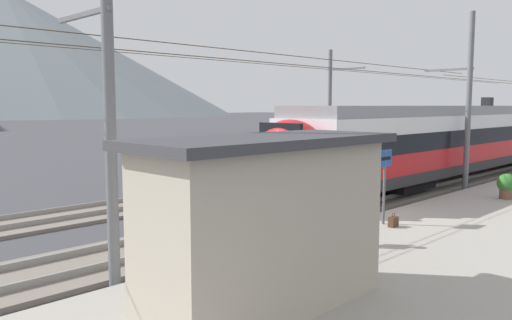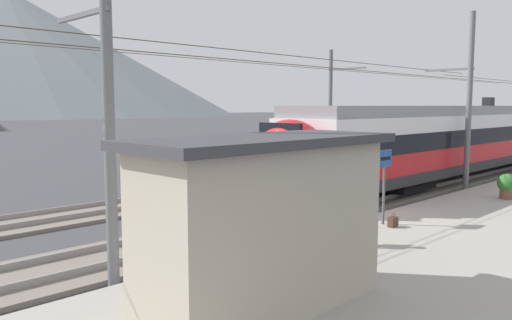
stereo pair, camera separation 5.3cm
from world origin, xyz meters
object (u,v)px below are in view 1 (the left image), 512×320
at_px(train_near_platform, 485,134).
at_px(catenary_mast_west, 106,94).
at_px(potted_plant_platform_edge, 507,184).
at_px(catenary_mast_mid, 466,100).
at_px(platform_shelter, 267,223).
at_px(platform_sign, 385,170).
at_px(catenary_mast_far_side, 332,105).
at_px(passenger_walking, 341,208).
at_px(train_far_track, 467,126).
at_px(handbag_near_sign, 393,222).
at_px(handbag_beside_passenger, 352,232).

xyz_separation_m(train_near_platform, catenary_mast_west, (-24.57, -1.81, 1.85)).
relative_size(train_near_platform, potted_plant_platform_edge, 36.37).
bearing_deg(catenary_mast_mid, platform_shelter, -167.98).
xyz_separation_m(catenary_mast_west, platform_sign, (8.27, -1.47, -2.14)).
bearing_deg(catenary_mast_far_side, passenger_walking, -142.66).
bearing_deg(train_far_track, platform_shelter, -162.48).
bearing_deg(train_near_platform, handbag_near_sign, -167.36).
bearing_deg(catenary_mast_mid, catenary_mast_west, 180.00).
bearing_deg(train_far_track, handbag_near_sign, -161.26).
height_order(catenary_mast_far_side, handbag_beside_passenger, catenary_mast_far_side).
relative_size(train_near_platform, train_far_track, 1.49).
relative_size(train_far_track, potted_plant_platform_edge, 24.45).
height_order(train_near_platform, catenary_mast_west, catenary_mast_west).
bearing_deg(potted_plant_platform_edge, catenary_mast_mid, 51.60).
xyz_separation_m(catenary_mast_mid, passenger_walking, (-11.91, -1.91, -2.85)).
bearing_deg(handbag_near_sign, train_far_track, 18.74).
height_order(train_near_platform, train_far_track, same).
relative_size(catenary_mast_west, platform_sign, 18.76).
bearing_deg(train_far_track, potted_plant_platform_edge, -153.61).
relative_size(catenary_mast_far_side, handbag_beside_passenger, 102.84).
bearing_deg(handbag_beside_passenger, handbag_near_sign, -4.65).
distance_m(catenary_mast_mid, passenger_walking, 12.39).
height_order(catenary_mast_mid, handbag_near_sign, catenary_mast_mid).
distance_m(catenary_mast_west, handbag_beside_passenger, 7.45).
height_order(catenary_mast_mid, catenary_mast_far_side, catenary_mast_mid).
bearing_deg(handbag_near_sign, potted_plant_platform_edge, -5.57).
height_order(train_far_track, passenger_walking, train_far_track).
bearing_deg(platform_shelter, potted_plant_platform_edge, 3.61).
relative_size(train_far_track, platform_shelter, 4.75).
distance_m(platform_sign, platform_shelter, 7.47).
xyz_separation_m(catenary_mast_mid, potted_plant_platform_edge, (-2.04, -2.57, -3.24)).
bearing_deg(platform_shelter, handbag_beside_passenger, 18.65).
bearing_deg(platform_shelter, catenary_mast_far_side, 33.84).
relative_size(train_near_platform, handbag_beside_passenger, 86.00).
xyz_separation_m(catenary_mast_west, handbag_near_sign, (8.15, -1.87, -3.64)).
bearing_deg(train_far_track, passenger_walking, -162.78).
bearing_deg(potted_plant_platform_edge, passenger_walking, 176.18).
bearing_deg(passenger_walking, train_far_track, 17.22).
height_order(catenary_mast_far_side, handbag_near_sign, catenary_mast_far_side).
xyz_separation_m(catenary_mast_west, passenger_walking, (5.45, -1.91, -2.85)).
bearing_deg(catenary_mast_far_side, handbag_beside_passenger, -141.59).
distance_m(passenger_walking, handbag_beside_passenger, 1.15).
xyz_separation_m(platform_sign, potted_plant_platform_edge, (7.05, -1.11, -1.09)).
distance_m(potted_plant_platform_edge, platform_shelter, 14.31).
bearing_deg(handbag_beside_passenger, passenger_walking, -166.58).
distance_m(train_far_track, handbag_near_sign, 28.72).
distance_m(catenary_mast_west, handbag_near_sign, 9.12).
xyz_separation_m(train_far_track, handbag_near_sign, (-27.14, -9.21, -1.78)).
bearing_deg(handbag_near_sign, train_near_platform, 12.64).
relative_size(catenary_mast_far_side, passenger_walking, 24.92).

